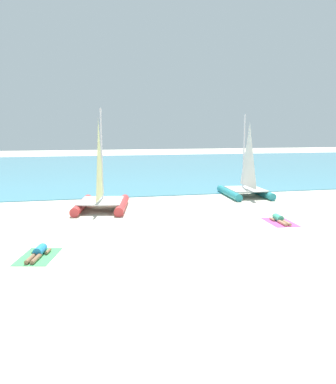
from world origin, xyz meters
name	(u,v)px	position (x,y,z in m)	size (l,w,h in m)	color
ground_plane	(148,199)	(0.00, 10.00, 0.00)	(120.00, 120.00, 0.00)	beige
ocean_water	(114,167)	(0.00, 30.64, 0.03)	(120.00, 40.00, 0.05)	#4C9EB7
sailboat_red	(101,195)	(-2.96, 7.25, 0.78)	(3.30, 4.43, 5.22)	#CC3838
sailboat_teal	(246,184)	(6.05, 9.44, 0.76)	(2.79, 4.08, 5.09)	teal
towel_left	(38,256)	(-5.53, -0.11, 0.01)	(1.10, 1.90, 0.01)	#4CB266
sunbather_left	(39,252)	(-5.51, -0.05, 0.13)	(0.76, 1.56, 0.30)	#268CCC
towel_right	(280,222)	(4.64, 2.53, 0.01)	(1.10, 1.90, 0.01)	#D84C99
sunbather_right	(279,219)	(4.65, 2.60, 0.13)	(0.58, 1.57, 0.30)	#3FB28C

